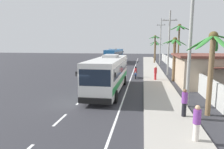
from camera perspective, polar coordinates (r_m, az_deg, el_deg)
name	(u,v)px	position (r m, az deg, el deg)	size (l,w,h in m)	color
ground_plane	(78,103)	(16.29, -9.68, -8.13)	(160.00, 160.00, 0.00)	#303035
sidewalk_kerb	(156,81)	(25.25, 12.70, -1.97)	(3.20, 90.00, 0.14)	#A8A399
lane_markings	(123,75)	(30.22, 3.33, -0.12)	(3.62, 71.80, 0.01)	white
boundary_wall	(182,71)	(29.53, 19.64, 0.98)	(0.24, 60.00, 1.87)	#B2B2AD
coach_bus_foreground	(109,73)	(19.68, -0.98, 0.53)	(3.04, 11.17, 3.60)	silver
coach_bus_far_lane	(114,55)	(49.68, 0.65, 5.59)	(3.54, 11.75, 3.58)	#2366A8
motorcycle_beside_bus	(136,73)	(27.63, 6.81, 0.35)	(0.56, 1.96, 1.61)	black
pedestrian_near_kerb	(155,73)	(25.92, 12.42, 0.56)	(0.36, 0.36, 1.76)	red
pedestrian_midwalk	(197,122)	(10.42, 23.24, -12.52)	(0.36, 0.36, 1.75)	beige
pedestrian_far_walk	(184,102)	(13.44, 20.16, -7.48)	(0.36, 0.36, 1.78)	black
utility_pole_nearest	(191,36)	(15.60, 21.71, 10.38)	(2.00, 0.24, 10.23)	#9E9E99
utility_pole_mid	(169,42)	(30.76, 16.08, 8.90)	(2.12, 0.24, 9.46)	#9E9E99
utility_pole_far	(160,41)	(46.00, 13.78, 9.31)	(1.86, 0.24, 10.19)	#9E9E99
palm_nearest	(174,51)	(26.13, 17.56, 6.37)	(2.96, 2.88, 5.54)	brown
palm_second	(212,58)	(14.20, 26.91, 4.25)	(3.63, 3.72, 5.50)	brown
palm_third	(156,46)	(54.59, 12.46, 7.98)	(3.59, 3.82, 5.47)	brown
palm_fourth	(179,37)	(33.08, 18.74, 10.26)	(3.54, 3.43, 7.77)	brown
palm_farthest	(155,44)	(49.30, 12.27, 8.53)	(3.17, 2.94, 6.76)	brown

